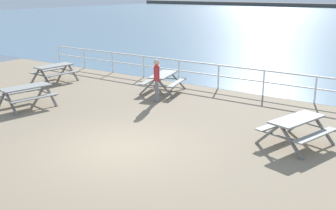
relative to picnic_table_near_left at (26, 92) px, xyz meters
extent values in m
cube|color=gray|center=(5.58, -1.14, -0.68)|extent=(30.00, 24.00, 0.20)
cube|color=white|center=(5.58, 6.61, 0.47)|extent=(23.00, 0.06, 0.06)
cube|color=white|center=(5.58, 6.61, -0.01)|extent=(23.00, 0.05, 0.05)
cylinder|color=white|center=(-5.92, 6.61, -0.06)|extent=(0.07, 0.07, 1.05)
cylinder|color=white|center=(-3.83, 6.61, -0.06)|extent=(0.07, 0.07, 1.05)
cylinder|color=white|center=(-1.74, 6.61, -0.06)|extent=(0.07, 0.07, 1.05)
cylinder|color=white|center=(0.35, 6.61, -0.06)|extent=(0.07, 0.07, 1.05)
cylinder|color=white|center=(2.44, 6.61, -0.06)|extent=(0.07, 0.07, 1.05)
cylinder|color=white|center=(4.53, 6.61, -0.06)|extent=(0.07, 0.07, 1.05)
cylinder|color=white|center=(6.62, 6.61, -0.06)|extent=(0.07, 0.07, 1.05)
cylinder|color=white|center=(8.71, 6.61, -0.06)|extent=(0.07, 0.07, 1.05)
cube|color=gray|center=(0.00, 0.00, 0.17)|extent=(1.00, 1.89, 0.05)
cube|color=gray|center=(-0.61, 0.11, -0.13)|extent=(0.57, 1.82, 0.04)
cube|color=gray|center=(0.61, -0.11, -0.13)|extent=(0.57, 1.82, 0.04)
cube|color=slate|center=(-0.23, 0.83, -0.21)|extent=(0.79, 0.22, 0.79)
cube|color=slate|center=(0.50, 0.70, -0.21)|extent=(0.79, 0.22, 0.79)
cube|color=slate|center=(0.13, 0.77, -0.16)|extent=(1.49, 0.32, 0.04)
cube|color=slate|center=(-0.50, -0.70, -0.21)|extent=(0.79, 0.22, 0.79)
cube|color=slate|center=(0.23, -0.83, -0.21)|extent=(0.79, 0.22, 0.79)
cube|color=slate|center=(-0.13, -0.77, -0.16)|extent=(1.49, 0.32, 0.04)
cube|color=gray|center=(9.46, 1.97, 0.17)|extent=(1.17, 1.92, 0.05)
cube|color=gray|center=(8.87, 2.14, -0.13)|extent=(0.74, 1.80, 0.04)
cube|color=gray|center=(10.06, 1.80, -0.13)|extent=(0.74, 1.80, 0.04)
cube|color=slate|center=(9.31, 2.82, -0.21)|extent=(0.78, 0.29, 0.79)
cube|color=slate|center=(10.04, 2.61, -0.21)|extent=(0.78, 0.29, 0.79)
cube|color=slate|center=(9.68, 2.72, -0.16)|extent=(1.46, 0.47, 0.04)
cube|color=slate|center=(8.89, 1.32, -0.21)|extent=(0.78, 0.29, 0.79)
cube|color=slate|center=(9.61, 1.11, -0.21)|extent=(0.78, 0.29, 0.79)
cube|color=slate|center=(9.25, 1.22, -0.16)|extent=(1.46, 0.47, 0.04)
cube|color=gray|center=(-2.56, 3.46, 0.17)|extent=(0.85, 1.85, 0.05)
cube|color=gray|center=(-3.17, 3.51, -0.13)|extent=(0.42, 1.82, 0.04)
cube|color=gray|center=(-1.94, 3.41, -0.13)|extent=(0.42, 1.82, 0.04)
cube|color=slate|center=(-2.86, 4.27, -0.21)|extent=(0.80, 0.15, 0.79)
cube|color=slate|center=(-2.11, 4.20, -0.21)|extent=(0.80, 0.15, 0.79)
cube|color=slate|center=(-2.49, 4.24, -0.16)|extent=(1.50, 0.19, 0.04)
cube|color=slate|center=(-3.00, 2.72, -0.21)|extent=(0.80, 0.15, 0.79)
cube|color=slate|center=(-2.25, 2.65, -0.21)|extent=(0.80, 0.15, 0.79)
cube|color=slate|center=(-2.62, 2.68, -0.16)|extent=(1.50, 0.19, 0.04)
cube|color=gray|center=(2.85, 4.78, 0.17)|extent=(1.13, 1.92, 0.05)
cube|color=gray|center=(2.25, 4.62, -0.13)|extent=(0.70, 1.81, 0.04)
cube|color=gray|center=(3.45, 4.93, -0.13)|extent=(0.70, 1.81, 0.04)
cube|color=slate|center=(2.30, 5.44, -0.21)|extent=(0.79, 0.28, 0.79)
cube|color=slate|center=(3.02, 5.63, -0.21)|extent=(0.79, 0.28, 0.79)
cube|color=slate|center=(2.66, 5.53, -0.16)|extent=(1.47, 0.43, 0.04)
cube|color=slate|center=(2.69, 3.93, -0.21)|extent=(0.79, 0.28, 0.79)
cube|color=slate|center=(3.41, 4.12, -0.21)|extent=(0.79, 0.28, 0.79)
cube|color=slate|center=(3.05, 4.02, -0.16)|extent=(1.47, 0.43, 0.04)
cylinder|color=slate|center=(3.61, 3.29, -0.16)|extent=(0.14, 0.14, 0.85)
cylinder|color=slate|center=(3.50, 3.43, -0.16)|extent=(0.14, 0.14, 0.85)
cube|color=red|center=(3.55, 3.36, 0.56)|extent=(0.38, 0.40, 0.58)
cylinder|color=red|center=(3.69, 3.18, 0.58)|extent=(0.09, 0.09, 0.52)
cylinder|color=red|center=(3.42, 3.54, 0.58)|extent=(0.09, 0.09, 0.52)
sphere|color=beige|center=(3.55, 3.36, 0.96)|extent=(0.23, 0.23, 0.23)
camera|label=1|loc=(12.58, -8.83, 3.66)|focal=42.87mm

